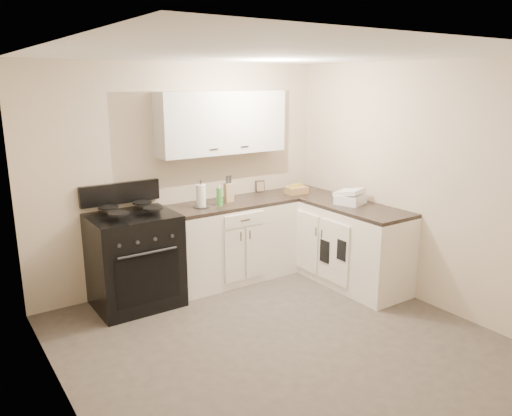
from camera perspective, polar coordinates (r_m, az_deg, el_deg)
floor at (r=4.71m, az=2.42°, el=-14.88°), size 3.60×3.60×0.00m
ceiling at (r=4.12m, az=2.80°, el=17.16°), size 3.60×3.60×0.00m
wall_back at (r=5.75m, az=-8.21°, el=3.69°), size 3.60×0.00×3.60m
wall_right at (r=5.49m, az=17.86°, el=2.63°), size 0.00×3.60×3.60m
wall_left at (r=3.51m, az=-21.72°, el=-4.02°), size 0.00×3.60×3.60m
wall_front at (r=3.06m, az=23.30°, el=-6.82°), size 3.60×0.00×3.60m
base_cabinets_back at (r=5.89m, az=-2.92°, el=-3.97°), size 1.55×0.60×0.90m
base_cabinets_right at (r=6.02m, az=9.15°, el=-3.73°), size 0.60×1.90×0.90m
countertop_back at (r=5.76m, az=-2.98°, el=0.47°), size 1.55×0.60×0.04m
countertop_right at (r=5.89m, az=9.33°, el=0.62°), size 0.60×1.90×0.04m
upper_cabinets at (r=5.74m, az=-3.88°, el=9.73°), size 1.55×0.30×0.70m
stove at (r=5.38m, az=-13.73°, el=-6.06°), size 0.86×0.73×1.04m
knife_block at (r=5.77m, az=-3.13°, el=1.79°), size 0.11×0.10×0.21m
paper_towel at (r=5.52m, az=-6.31°, el=1.37°), size 0.13×0.13×0.26m
soap_bottle at (r=5.58m, az=-4.20°, el=1.28°), size 0.09×0.09×0.20m
picture_frame at (r=6.27m, az=0.47°, el=2.50°), size 0.12×0.07×0.15m
wicker_basket at (r=6.20m, az=4.63°, el=2.04°), size 0.28×0.20×0.09m
countertop_grill at (r=5.76m, az=10.73°, el=1.00°), size 0.37×0.36×0.11m
oven_mitt_near at (r=5.50m, az=9.76°, el=-4.78°), size 0.02×0.13×0.23m
oven_mitt_far at (r=5.71m, az=7.88°, el=-4.93°), size 0.02×0.15×0.26m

